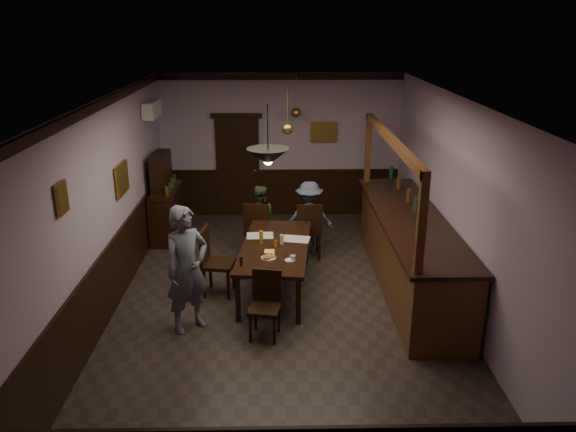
{
  "coord_description": "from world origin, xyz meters",
  "views": [
    {
      "loc": [
        -0.08,
        -7.56,
        4.02
      ],
      "look_at": [
        0.09,
        0.59,
        1.15
      ],
      "focal_mm": 35.0,
      "sensor_mm": 36.0,
      "label": 1
    }
  ],
  "objects_px": {
    "chair_near": "(266,301)",
    "chair_far_left": "(257,227)",
    "person_standing": "(187,269)",
    "coffee_cup": "(293,258)",
    "soda_can": "(276,244)",
    "sideboard": "(166,204)",
    "bar_counter": "(409,249)",
    "chair_side": "(213,258)",
    "pendant_brass_far": "(296,113)",
    "dining_table": "(275,249)",
    "chair_far_right": "(309,228)",
    "person_seated_right": "(309,217)",
    "pendant_iron": "(268,157)",
    "pendant_brass_mid": "(287,128)",
    "person_seated_left": "(259,218)"
  },
  "relations": [
    {
      "from": "chair_side",
      "to": "coffee_cup",
      "type": "height_order",
      "value": "chair_side"
    },
    {
      "from": "person_seated_right",
      "to": "dining_table",
      "type": "bearing_deg",
      "value": 67.66
    },
    {
      "from": "chair_far_right",
      "to": "sideboard",
      "type": "height_order",
      "value": "sideboard"
    },
    {
      "from": "chair_near",
      "to": "person_seated_left",
      "type": "xyz_separation_m",
      "value": [
        -0.17,
        2.91,
        0.12
      ]
    },
    {
      "from": "coffee_cup",
      "to": "chair_side",
      "type": "bearing_deg",
      "value": 163.13
    },
    {
      "from": "person_seated_right",
      "to": "sideboard",
      "type": "bearing_deg",
      "value": -16.42
    },
    {
      "from": "soda_can",
      "to": "pendant_brass_far",
      "type": "distance_m",
      "value": 3.44
    },
    {
      "from": "pendant_brass_far",
      "to": "person_seated_left",
      "type": "bearing_deg",
      "value": -116.91
    },
    {
      "from": "person_standing",
      "to": "pendant_iron",
      "type": "distance_m",
      "value": 1.84
    },
    {
      "from": "pendant_iron",
      "to": "coffee_cup",
      "type": "bearing_deg",
      "value": 30.05
    },
    {
      "from": "person_seated_left",
      "to": "sideboard",
      "type": "bearing_deg",
      "value": -17.03
    },
    {
      "from": "person_standing",
      "to": "bar_counter",
      "type": "xyz_separation_m",
      "value": [
        3.27,
        1.28,
        -0.27
      ]
    },
    {
      "from": "chair_side",
      "to": "pendant_brass_far",
      "type": "bearing_deg",
      "value": -15.7
    },
    {
      "from": "person_seated_right",
      "to": "soda_can",
      "type": "relative_size",
      "value": 11.04
    },
    {
      "from": "person_standing",
      "to": "person_seated_left",
      "type": "height_order",
      "value": "person_standing"
    },
    {
      "from": "soda_can",
      "to": "sideboard",
      "type": "height_order",
      "value": "sideboard"
    },
    {
      "from": "chair_far_right",
      "to": "person_standing",
      "type": "relative_size",
      "value": 0.59
    },
    {
      "from": "person_seated_left",
      "to": "sideboard",
      "type": "xyz_separation_m",
      "value": [
        -1.81,
        0.69,
        0.05
      ]
    },
    {
      "from": "dining_table",
      "to": "coffee_cup",
      "type": "xyz_separation_m",
      "value": [
        0.25,
        -0.6,
        0.11
      ]
    },
    {
      "from": "pendant_iron",
      "to": "person_standing",
      "type": "bearing_deg",
      "value": -162.57
    },
    {
      "from": "chair_far_left",
      "to": "chair_side",
      "type": "height_order",
      "value": "chair_side"
    },
    {
      "from": "person_standing",
      "to": "coffee_cup",
      "type": "relative_size",
      "value": 22.03
    },
    {
      "from": "chair_far_left",
      "to": "bar_counter",
      "type": "xyz_separation_m",
      "value": [
        2.42,
        -1.17,
        0.05
      ]
    },
    {
      "from": "soda_can",
      "to": "pendant_iron",
      "type": "xyz_separation_m",
      "value": [
        -0.09,
        -0.69,
        1.51
      ]
    },
    {
      "from": "dining_table",
      "to": "pendant_brass_mid",
      "type": "height_order",
      "value": "pendant_brass_mid"
    },
    {
      "from": "chair_near",
      "to": "bar_counter",
      "type": "relative_size",
      "value": 0.21
    },
    {
      "from": "chair_near",
      "to": "pendant_brass_mid",
      "type": "bearing_deg",
      "value": 93.4
    },
    {
      "from": "chair_near",
      "to": "bar_counter",
      "type": "bearing_deg",
      "value": 43.85
    },
    {
      "from": "chair_far_right",
      "to": "pendant_brass_mid",
      "type": "distance_m",
      "value": 1.78
    },
    {
      "from": "coffee_cup",
      "to": "chair_far_right",
      "type": "bearing_deg",
      "value": 85.35
    },
    {
      "from": "chair_side",
      "to": "bar_counter",
      "type": "xyz_separation_m",
      "value": [
        3.06,
        0.24,
        0.03
      ]
    },
    {
      "from": "person_seated_left",
      "to": "bar_counter",
      "type": "xyz_separation_m",
      "value": [
        2.4,
        -1.45,
        -0.01
      ]
    },
    {
      "from": "chair_near",
      "to": "chair_far_left",
      "type": "bearing_deg",
      "value": 104.91
    },
    {
      "from": "chair_far_left",
      "to": "pendant_brass_mid",
      "type": "height_order",
      "value": "pendant_brass_mid"
    },
    {
      "from": "pendant_brass_far",
      "to": "pendant_brass_mid",
      "type": "bearing_deg",
      "value": -96.93
    },
    {
      "from": "pendant_brass_mid",
      "to": "dining_table",
      "type": "bearing_deg",
      "value": -99.04
    },
    {
      "from": "dining_table",
      "to": "sideboard",
      "type": "xyz_separation_m",
      "value": [
        -2.1,
        2.27,
        -0.02
      ]
    },
    {
      "from": "soda_can",
      "to": "chair_far_right",
      "type": "bearing_deg",
      "value": 66.56
    },
    {
      "from": "chair_far_right",
      "to": "pendant_brass_far",
      "type": "height_order",
      "value": "pendant_brass_far"
    },
    {
      "from": "person_standing",
      "to": "soda_can",
      "type": "relative_size",
      "value": 14.69
    },
    {
      "from": "chair_far_left",
      "to": "person_seated_left",
      "type": "distance_m",
      "value": 0.29
    },
    {
      "from": "person_seated_left",
      "to": "soda_can",
      "type": "xyz_separation_m",
      "value": [
        0.31,
        -1.7,
        0.19
      ]
    },
    {
      "from": "pendant_brass_mid",
      "to": "pendant_brass_far",
      "type": "distance_m",
      "value": 1.66
    },
    {
      "from": "person_standing",
      "to": "coffee_cup",
      "type": "distance_m",
      "value": 1.52
    },
    {
      "from": "pendant_brass_mid",
      "to": "sideboard",
      "type": "bearing_deg",
      "value": 157.76
    },
    {
      "from": "person_seated_right",
      "to": "pendant_brass_mid",
      "type": "height_order",
      "value": "pendant_brass_mid"
    },
    {
      "from": "chair_far_right",
      "to": "pendant_brass_far",
      "type": "relative_size",
      "value": 1.28
    },
    {
      "from": "sideboard",
      "to": "bar_counter",
      "type": "bearing_deg",
      "value": -26.94
    },
    {
      "from": "chair_side",
      "to": "person_seated_right",
      "type": "distance_m",
      "value": 2.23
    },
    {
      "from": "chair_far_left",
      "to": "pendant_brass_far",
      "type": "bearing_deg",
      "value": -107.87
    }
  ]
}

